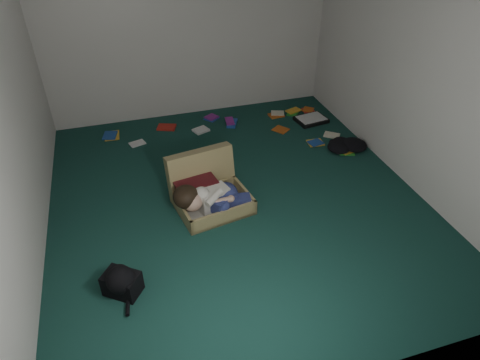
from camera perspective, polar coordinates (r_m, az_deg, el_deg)
floor at (r=4.80m, az=-0.53°, el=-2.41°), size 4.50×4.50×0.00m
wall_back at (r=6.21m, az=-6.95°, el=19.81°), size 4.50×0.00×4.50m
wall_front at (r=2.41m, az=15.08°, el=-9.32°), size 4.50×0.00×4.50m
wall_left at (r=4.10m, az=-28.74°, el=7.22°), size 0.00×4.50×4.50m
wall_right at (r=5.04m, az=22.42°, el=13.76°), size 0.00×4.50×4.50m
suitcase at (r=4.66m, az=-4.22°, el=-1.37°), size 0.87×0.85×0.55m
person at (r=4.47m, az=-3.89°, el=-2.39°), size 0.84×0.41×0.34m
maroon_bin at (r=4.68m, az=-6.01°, el=-1.44°), size 0.49×0.42×0.30m
backpack at (r=3.89m, az=-15.47°, el=-13.07°), size 0.48×0.46×0.23m
clothing_pile at (r=5.82m, az=14.05°, el=4.59°), size 0.43×0.37×0.13m
paper_tray at (r=6.43m, az=9.47°, el=7.95°), size 0.48×0.38×0.06m
book_scatter at (r=6.17m, az=1.58°, el=6.99°), size 3.16×1.72×0.02m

